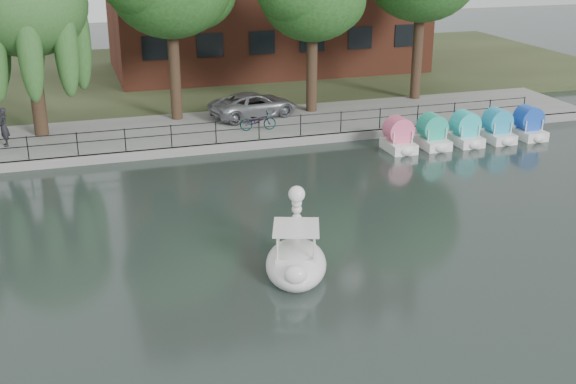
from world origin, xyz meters
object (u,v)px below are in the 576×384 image
bicycle (258,120)px  swan_boat (296,257)px  minivan (254,103)px  pedestrian (3,124)px

bicycle → swan_boat: swan_boat is taller
bicycle → swan_boat: (-2.61, -13.99, -0.37)m
minivan → pedestrian: bearing=83.4°
minivan → swan_boat: swan_boat is taller
pedestrian → bicycle: bearing=70.1°
minivan → bicycle: size_ratio=3.00×
minivan → pedestrian: size_ratio=2.61×
minivan → swan_boat: 16.69m
pedestrian → swan_boat: swan_boat is taller
swan_boat → pedestrian: bearing=139.3°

